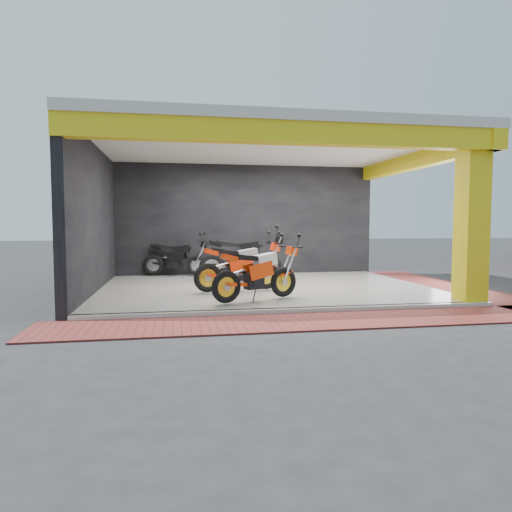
# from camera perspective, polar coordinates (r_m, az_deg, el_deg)

# --- Properties ---
(ground) EXTENTS (80.00, 80.00, 0.00)m
(ground) POSITION_cam_1_polar(r_m,az_deg,el_deg) (9.54, 3.42, -6.00)
(ground) COLOR #2D2D30
(ground) RESTS_ON ground
(showroom_floor) EXTENTS (8.00, 6.00, 0.10)m
(showroom_floor) POSITION_cam_1_polar(r_m,az_deg,el_deg) (11.46, 1.10, -4.06)
(showroom_floor) COLOR silver
(showroom_floor) RESTS_ON ground
(showroom_ceiling) EXTENTS (8.40, 6.40, 0.20)m
(showroom_ceiling) POSITION_cam_1_polar(r_m,az_deg,el_deg) (11.52, 1.12, 13.72)
(showroom_ceiling) COLOR beige
(showroom_ceiling) RESTS_ON corner_column
(back_wall) EXTENTS (8.20, 0.20, 3.50)m
(back_wall) POSITION_cam_1_polar(r_m,az_deg,el_deg) (14.41, -1.27, 4.37)
(back_wall) COLOR black
(back_wall) RESTS_ON ground
(left_wall) EXTENTS (0.20, 6.20, 3.50)m
(left_wall) POSITION_cam_1_polar(r_m,az_deg,el_deg) (11.30, -19.80, 4.24)
(left_wall) COLOR black
(left_wall) RESTS_ON ground
(corner_column) EXTENTS (0.50, 0.50, 3.50)m
(corner_column) POSITION_cam_1_polar(r_m,az_deg,el_deg) (10.28, 25.36, 4.14)
(corner_column) COLOR gold
(corner_column) RESTS_ON ground
(header_beam_front) EXTENTS (8.40, 0.30, 0.40)m
(header_beam_front) POSITION_cam_1_polar(r_m,az_deg,el_deg) (8.59, 5.12, 15.02)
(header_beam_front) COLOR gold
(header_beam_front) RESTS_ON corner_column
(header_beam_right) EXTENTS (0.30, 6.40, 0.40)m
(header_beam_right) POSITION_cam_1_polar(r_m,az_deg,el_deg) (12.85, 19.27, 11.13)
(header_beam_right) COLOR gold
(header_beam_right) RESTS_ON corner_column
(floor_kerb) EXTENTS (8.00, 0.20, 0.10)m
(floor_kerb) POSITION_cam_1_polar(r_m,az_deg,el_deg) (8.56, 5.01, -6.83)
(floor_kerb) COLOR silver
(floor_kerb) RESTS_ON ground
(paver_front) EXTENTS (9.00, 1.40, 0.03)m
(paver_front) POSITION_cam_1_polar(r_m,az_deg,el_deg) (7.83, 6.50, -8.13)
(paver_front) COLOR maroon
(paver_front) RESTS_ON ground
(paver_right) EXTENTS (1.40, 7.00, 0.03)m
(paver_right) POSITION_cam_1_polar(r_m,az_deg,el_deg) (13.25, 21.97, -3.41)
(paver_right) COLOR maroon
(paver_right) RESTS_ON ground
(moto_hero) EXTENTS (2.27, 1.58, 1.31)m
(moto_hero) POSITION_cam_1_polar(r_m,az_deg,el_deg) (9.59, 3.45, -1.41)
(moto_hero) COLOR #FF3E0A
(moto_hero) RESTS_ON showroom_floor
(moto_row_a) EXTENTS (2.31, 1.20, 1.34)m
(moto_row_a) POSITION_cam_1_polar(r_m,az_deg,el_deg) (10.72, 1.34, -0.74)
(moto_row_a) COLOR #FF330A
(moto_row_a) RESTS_ON showroom_floor
(moto_row_b) EXTENTS (2.53, 1.31, 1.47)m
(moto_row_b) POSITION_cam_1_polar(r_m,az_deg,el_deg) (12.36, 1.72, 0.20)
(moto_row_b) COLOR black
(moto_row_b) RESTS_ON showroom_floor
(moto_row_d) EXTENTS (2.20, 1.29, 1.26)m
(moto_row_d) POSITION_cam_1_polar(r_m,az_deg,el_deg) (13.68, -7.38, 0.09)
(moto_row_d) COLOR black
(moto_row_d) RESTS_ON showroom_floor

